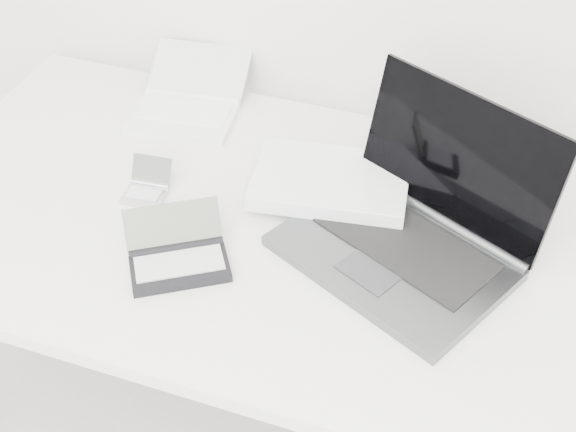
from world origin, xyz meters
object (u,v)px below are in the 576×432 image
(netbook_open_white, at_px, (188,103))
(palmtop_charcoal, at_px, (178,257))
(desk, at_px, (310,248))
(laptop_large, at_px, (382,211))

(netbook_open_white, height_order, palmtop_charcoal, same)
(desk, xyz_separation_m, laptop_large, (0.12, 0.05, 0.09))
(netbook_open_white, distance_m, palmtop_charcoal, 0.49)
(netbook_open_white, relative_size, palmtop_charcoal, 1.37)
(desk, height_order, laptop_large, laptop_large)
(laptop_large, xyz_separation_m, netbook_open_white, (-0.50, 0.24, -0.02))
(desk, bearing_deg, palmtop_charcoal, -139.76)
(laptop_large, bearing_deg, palmtop_charcoal, -120.20)
(desk, relative_size, laptop_large, 2.75)
(desk, height_order, palmtop_charcoal, palmtop_charcoal)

